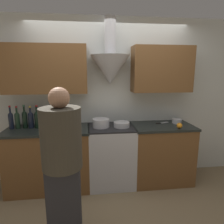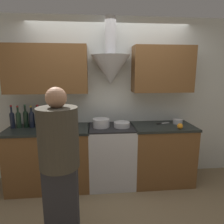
{
  "view_description": "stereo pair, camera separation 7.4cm",
  "coord_description": "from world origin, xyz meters",
  "px_view_note": "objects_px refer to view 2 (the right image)",
  "views": [
    {
      "loc": [
        -0.34,
        -2.6,
        1.78
      ],
      "look_at": [
        0.0,
        0.22,
        1.19
      ],
      "focal_mm": 32.0,
      "sensor_mm": 36.0,
      "label": 1
    },
    {
      "loc": [
        -0.27,
        -2.61,
        1.78
      ],
      "look_at": [
        0.0,
        0.22,
        1.19
      ],
      "focal_mm": 32.0,
      "sensor_mm": 36.0,
      "label": 2
    }
  ],
  "objects_px": {
    "wine_bottle_6": "(51,119)",
    "person_foreground_left": "(60,166)",
    "wine_bottle_0": "(12,119)",
    "stove_range": "(111,155)",
    "wine_bottle_5": "(45,119)",
    "wine_bottle_1": "(19,119)",
    "mixing_bowl": "(122,125)",
    "wine_bottle_3": "(32,118)",
    "wine_bottle_2": "(26,118)",
    "stock_pot": "(101,123)",
    "saucepan": "(178,121)",
    "orange_fruit": "(180,126)",
    "wine_bottle_4": "(38,118)"
  },
  "relations": [
    {
      "from": "wine_bottle_0",
      "to": "wine_bottle_5",
      "type": "height_order",
      "value": "wine_bottle_0"
    },
    {
      "from": "mixing_bowl",
      "to": "stove_range",
      "type": "bearing_deg",
      "value": 168.44
    },
    {
      "from": "orange_fruit",
      "to": "wine_bottle_0",
      "type": "bearing_deg",
      "value": 173.58
    },
    {
      "from": "wine_bottle_2",
      "to": "wine_bottle_4",
      "type": "height_order",
      "value": "wine_bottle_2"
    },
    {
      "from": "wine_bottle_1",
      "to": "stock_pot",
      "type": "height_order",
      "value": "wine_bottle_1"
    },
    {
      "from": "wine_bottle_2",
      "to": "stock_pot",
      "type": "distance_m",
      "value": 1.13
    },
    {
      "from": "stove_range",
      "to": "wine_bottle_1",
      "type": "xyz_separation_m",
      "value": [
        -1.38,
        0.08,
        0.6
      ]
    },
    {
      "from": "wine_bottle_3",
      "to": "wine_bottle_5",
      "type": "height_order",
      "value": "same"
    },
    {
      "from": "orange_fruit",
      "to": "mixing_bowl",
      "type": "bearing_deg",
      "value": 168.0
    },
    {
      "from": "stove_range",
      "to": "wine_bottle_5",
      "type": "bearing_deg",
      "value": 176.09
    },
    {
      "from": "mixing_bowl",
      "to": "wine_bottle_5",
      "type": "bearing_deg",
      "value": 175.04
    },
    {
      "from": "stove_range",
      "to": "stock_pot",
      "type": "height_order",
      "value": "stock_pot"
    },
    {
      "from": "wine_bottle_5",
      "to": "mixing_bowl",
      "type": "xyz_separation_m",
      "value": [
        1.15,
        -0.1,
        -0.09
      ]
    },
    {
      "from": "wine_bottle_2",
      "to": "wine_bottle_1",
      "type": "bearing_deg",
      "value": -172.55
    },
    {
      "from": "wine_bottle_2",
      "to": "person_foreground_left",
      "type": "relative_size",
      "value": 0.21
    },
    {
      "from": "saucepan",
      "to": "wine_bottle_5",
      "type": "bearing_deg",
      "value": -179.7
    },
    {
      "from": "orange_fruit",
      "to": "wine_bottle_4",
      "type": "bearing_deg",
      "value": 172.37
    },
    {
      "from": "mixing_bowl",
      "to": "person_foreground_left",
      "type": "bearing_deg",
      "value": -123.98
    },
    {
      "from": "wine_bottle_6",
      "to": "person_foreground_left",
      "type": "distance_m",
      "value": 1.27
    },
    {
      "from": "wine_bottle_5",
      "to": "orange_fruit",
      "type": "height_order",
      "value": "wine_bottle_5"
    },
    {
      "from": "wine_bottle_5",
      "to": "stove_range",
      "type": "bearing_deg",
      "value": -3.91
    },
    {
      "from": "wine_bottle_3",
      "to": "mixing_bowl",
      "type": "relative_size",
      "value": 1.36
    },
    {
      "from": "mixing_bowl",
      "to": "wine_bottle_3",
      "type": "bearing_deg",
      "value": 175.1
    },
    {
      "from": "wine_bottle_2",
      "to": "wine_bottle_6",
      "type": "xyz_separation_m",
      "value": [
        0.37,
        -0.02,
        -0.02
      ]
    },
    {
      "from": "wine_bottle_0",
      "to": "person_foreground_left",
      "type": "xyz_separation_m",
      "value": [
        0.88,
        -1.21,
        -0.18
      ]
    },
    {
      "from": "person_foreground_left",
      "to": "saucepan",
      "type": "bearing_deg",
      "value": 36.12
    },
    {
      "from": "wine_bottle_0",
      "to": "mixing_bowl",
      "type": "height_order",
      "value": "wine_bottle_0"
    },
    {
      "from": "wine_bottle_3",
      "to": "wine_bottle_6",
      "type": "bearing_deg",
      "value": -2.33
    },
    {
      "from": "wine_bottle_6",
      "to": "mixing_bowl",
      "type": "bearing_deg",
      "value": -5.59
    },
    {
      "from": "wine_bottle_1",
      "to": "mixing_bowl",
      "type": "height_order",
      "value": "wine_bottle_1"
    },
    {
      "from": "wine_bottle_2",
      "to": "wine_bottle_4",
      "type": "distance_m",
      "value": 0.18
    },
    {
      "from": "wine_bottle_2",
      "to": "wine_bottle_3",
      "type": "xyz_separation_m",
      "value": [
        0.09,
        -0.01,
        -0.01
      ]
    },
    {
      "from": "wine_bottle_0",
      "to": "stock_pot",
      "type": "xyz_separation_m",
      "value": [
        1.31,
        -0.06,
        -0.08
      ]
    },
    {
      "from": "wine_bottle_3",
      "to": "person_foreground_left",
      "type": "bearing_deg",
      "value": -63.98
    },
    {
      "from": "mixing_bowl",
      "to": "saucepan",
      "type": "distance_m",
      "value": 0.94
    },
    {
      "from": "wine_bottle_1",
      "to": "orange_fruit",
      "type": "relative_size",
      "value": 4.0
    },
    {
      "from": "wine_bottle_1",
      "to": "wine_bottle_5",
      "type": "xyz_separation_m",
      "value": [
        0.39,
        -0.01,
        -0.01
      ]
    },
    {
      "from": "mixing_bowl",
      "to": "saucepan",
      "type": "xyz_separation_m",
      "value": [
        0.93,
        0.11,
        -0.0
      ]
    },
    {
      "from": "orange_fruit",
      "to": "person_foreground_left",
      "type": "xyz_separation_m",
      "value": [
        -1.59,
        -0.94,
        -0.08
      ]
    },
    {
      "from": "wine_bottle_1",
      "to": "wine_bottle_2",
      "type": "height_order",
      "value": "wine_bottle_2"
    },
    {
      "from": "stock_pot",
      "to": "saucepan",
      "type": "relative_size",
      "value": 1.69
    },
    {
      "from": "wine_bottle_3",
      "to": "mixing_bowl",
      "type": "bearing_deg",
      "value": -4.9
    },
    {
      "from": "wine_bottle_4",
      "to": "orange_fruit",
      "type": "relative_size",
      "value": 4.1
    },
    {
      "from": "wine_bottle_2",
      "to": "wine_bottle_3",
      "type": "distance_m",
      "value": 0.09
    },
    {
      "from": "wine_bottle_5",
      "to": "wine_bottle_4",
      "type": "bearing_deg",
      "value": 178.77
    },
    {
      "from": "orange_fruit",
      "to": "person_foreground_left",
      "type": "distance_m",
      "value": 1.85
    },
    {
      "from": "wine_bottle_1",
      "to": "wine_bottle_6",
      "type": "distance_m",
      "value": 0.48
    },
    {
      "from": "person_foreground_left",
      "to": "wine_bottle_1",
      "type": "bearing_deg",
      "value": 122.84
    },
    {
      "from": "wine_bottle_4",
      "to": "wine_bottle_5",
      "type": "height_order",
      "value": "wine_bottle_4"
    },
    {
      "from": "wine_bottle_6",
      "to": "wine_bottle_5",
      "type": "bearing_deg",
      "value": -177.32
    }
  ]
}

